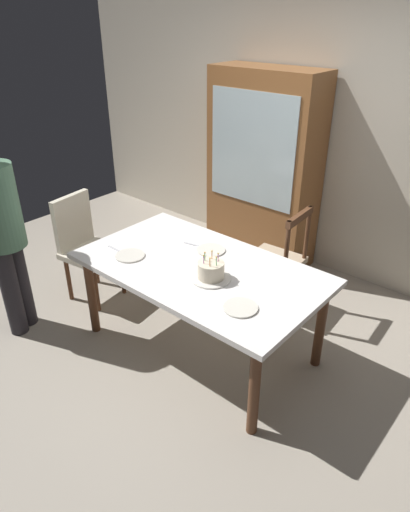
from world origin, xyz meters
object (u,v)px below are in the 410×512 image
Objects in this scene: plate_far_side at (211,250)px; person_celebrant at (2,230)px; dining_table at (200,275)px; plate_near_celebrant at (130,256)px; plate_near_guest at (240,308)px; birthday_cake at (211,271)px; chair_spindle_back at (276,262)px; china_cabinet at (263,170)px; chair_upholstered at (84,242)px.

person_celebrant is (-1.20, -1.01, 0.16)m from plate_far_side.
dining_table is 1.13× the size of person_celebrant.
plate_near_guest is (1.03, 0.00, 0.00)m from plate_near_celebrant.
chair_spindle_back is at bearing 92.23° from birthday_cake.
plate_near_celebrant is 1.27m from chair_spindle_back.
plate_near_guest is 0.14× the size of person_celebrant.
dining_table is 1.67m from china_cabinet.
plate_far_side is (0.40, 0.46, 0.00)m from plate_near_celebrant.
plate_far_side is at bearing 143.62° from plate_near_guest.
plate_near_celebrant is 0.98m from person_celebrant.
plate_near_guest is (0.36, -0.15, -0.05)m from birthday_cake.
birthday_cake is at bearing -66.84° from china_cabinet.
birthday_cake is 1.27× the size of plate_near_celebrant.
plate_near_guest is 2.09m from china_cabinet.
dining_table is at bearing 4.19° from chair_upholstered.
person_celebrant is at bearing -90.65° from chair_upholstered.
person_celebrant reaches higher than plate_near_celebrant.
person_celebrant is (-0.80, -0.54, 0.16)m from plate_near_celebrant.
plate_near_celebrant is at bearing -167.31° from birthday_cake.
chair_spindle_back is (0.63, 1.06, -0.28)m from plate_near_celebrant.
chair_spindle_back is 2.19m from person_celebrant.
plate_near_celebrant is 0.14× the size of person_celebrant.
china_cabinet is (0.75, 1.65, 0.42)m from chair_upholstered.
china_cabinet is (-0.04, 1.79, 0.22)m from plate_near_celebrant.
plate_far_side is 0.70m from chair_spindle_back.
plate_far_side is 1.41m from china_cabinet.
plate_near_guest is at bearing -36.38° from plate_far_side.
birthday_cake is 0.18× the size of person_celebrant.
chair_spindle_back reaches higher than plate_far_side.
china_cabinet reaches higher than plate_far_side.
china_cabinet is at bearing 113.16° from birthday_cake.
china_cabinet is at bearing 120.76° from plate_near_guest.
birthday_cake reaches higher than plate_far_side.
chair_spindle_back is (-0.40, 1.06, -0.28)m from plate_near_guest.
plate_far_side and plate_near_guest have the same top height.
birthday_cake is at bearing -25.10° from dining_table.
china_cabinet reaches higher than person_celebrant.
china_cabinet reaches higher than plate_near_celebrant.
chair_spindle_back is at bearing 110.56° from plate_near_guest.
dining_table is 8.12× the size of plate_near_celebrant.
person_celebrant reaches higher than birthday_cake.
chair_upholstered is 1.86m from china_cabinet.
plate_near_celebrant is 1.80m from china_cabinet.
person_celebrant reaches higher than chair_spindle_back.
china_cabinet is (-0.53, 1.56, 0.30)m from dining_table.
person_celebrant is at bearing -149.00° from dining_table.
person_celebrant reaches higher than plate_near_guest.
chair_spindle_back reaches higher than birthday_cake.
chair_spindle_back reaches higher than dining_table.
plate_far_side is 1.57m from person_celebrant.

